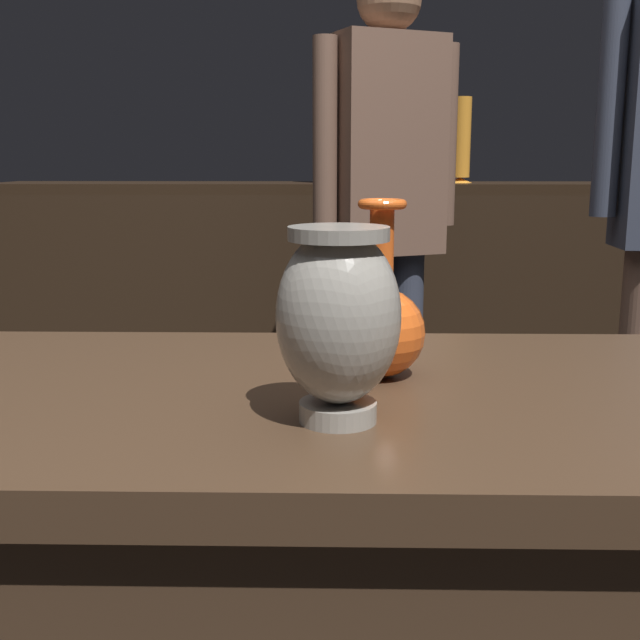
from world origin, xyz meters
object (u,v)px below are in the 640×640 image
at_px(vase_centerpiece, 338,317).
at_px(vase_tall_behind, 380,324).
at_px(visitor_center_back, 386,202).
at_px(shelf_vase_center, 327,138).
at_px(shelf_vase_right, 461,142).

relative_size(vase_centerpiece, vase_tall_behind, 0.92).
height_order(vase_tall_behind, visitor_center_back, visitor_center_back).
xyz_separation_m(vase_tall_behind, shelf_vase_center, (-0.10, 2.14, 0.29)).
bearing_deg(vase_centerpiece, shelf_vase_center, 91.03).
bearing_deg(vase_centerpiece, visitor_center_back, 84.71).
xyz_separation_m(shelf_vase_center, shelf_vase_right, (0.52, -0.00, -0.02)).
bearing_deg(shelf_vase_right, vase_tall_behind, -101.19).
bearing_deg(shelf_vase_center, vase_centerpiece, -88.97).
relative_size(shelf_vase_center, shelf_vase_right, 1.07).
bearing_deg(shelf_vase_right, visitor_center_back, -114.04).
height_order(vase_tall_behind, shelf_vase_right, shelf_vase_right).
bearing_deg(vase_centerpiece, vase_tall_behind, 73.24).
relative_size(vase_tall_behind, shelf_vase_center, 0.67).
bearing_deg(vase_tall_behind, shelf_vase_right, 78.81).
relative_size(vase_centerpiece, visitor_center_back, 0.13).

